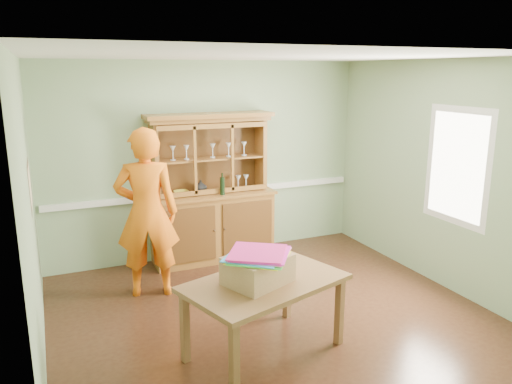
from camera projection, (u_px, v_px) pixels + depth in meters
name	position (u px, v px, depth m)	size (l,w,h in m)	color
floor	(268.00, 312.00, 5.45)	(4.50, 4.50, 0.00)	#432515
ceiling	(270.00, 56.00, 4.81)	(4.50, 4.50, 0.00)	white
wall_back	(208.00, 161.00, 6.91)	(4.50, 4.50, 0.00)	gray
wall_left	(30.00, 216.00, 4.26)	(4.00, 4.00, 0.00)	gray
wall_right	(438.00, 174.00, 6.00)	(4.00, 4.00, 0.00)	gray
wall_front	(394.00, 256.00, 3.35)	(4.50, 4.50, 0.00)	gray
chair_rail	(209.00, 192.00, 7.00)	(4.41, 0.05, 0.08)	silver
framed_map	(30.00, 186.00, 4.49)	(0.03, 0.60, 0.46)	#342414
window_panel	(457.00, 166.00, 5.69)	(0.03, 0.96, 1.36)	silver
china_hutch	(212.00, 209.00, 6.85)	(1.72, 0.57, 2.02)	#945A27
dining_table	(265.00, 289.00, 4.52)	(1.63, 1.25, 0.72)	brown
cardboard_box	(258.00, 269.00, 4.43)	(0.54, 0.43, 0.25)	#A37B54
kite_stack	(258.00, 255.00, 4.34)	(0.66, 0.66, 0.05)	yellow
person	(147.00, 213.00, 5.68)	(0.72, 0.47, 1.97)	orange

